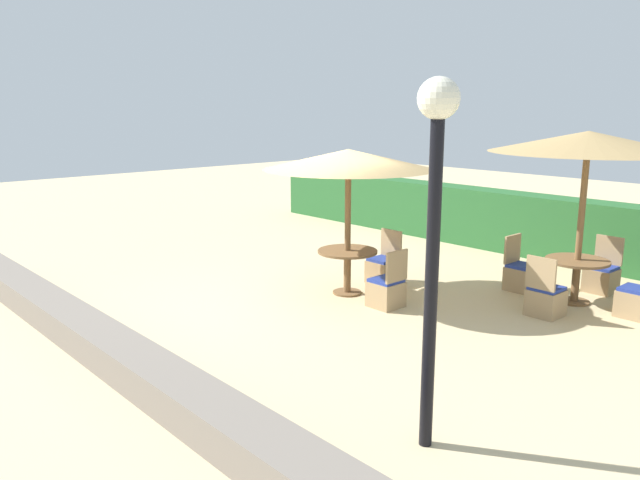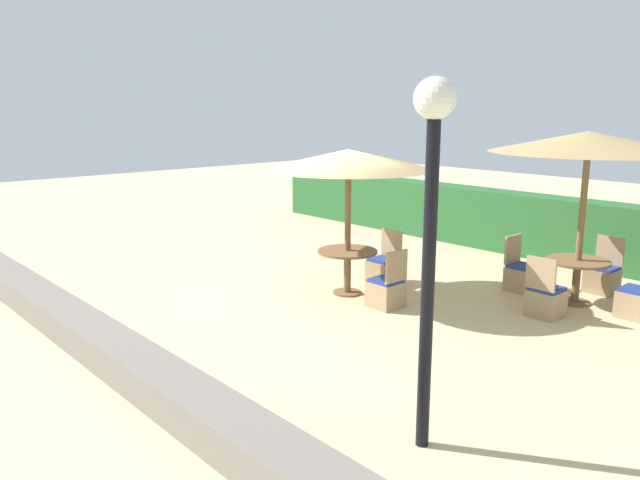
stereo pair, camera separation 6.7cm
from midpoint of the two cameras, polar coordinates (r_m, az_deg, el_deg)
The scene contains 14 objects.
ground_plane at distance 10.17m, azimuth -2.71°, elevation -5.45°, with size 40.00×40.00×0.00m, color #D1BA8C.
hedge_row at distance 14.20m, azimuth 15.24°, elevation 1.87°, with size 13.00×0.70×1.27m, color #28602D.
stone_border at distance 8.52m, azimuth -20.23°, elevation -8.38°, with size 10.00×0.56×0.39m, color slate.
lamp_post at distance 5.40m, azimuth 10.12°, elevation 4.24°, with size 0.36×0.36×3.32m.
parasol_back_right at distance 10.35m, azimuth 23.14°, elevation 8.22°, with size 2.96×2.96×2.71m.
round_table_back_right at distance 10.65m, azimuth 22.25°, elevation -2.54°, with size 0.97×0.97×0.70m.
patio_chair_back_right_north at distance 11.51m, azimuth 24.20°, elevation -3.07°, with size 0.46×0.46×0.93m.
patio_chair_back_right_east at distance 10.36m, azimuth 26.82°, elevation -4.93°, with size 0.46×0.46×0.93m.
patio_chair_back_right_west at distance 11.12m, azimuth 17.73°, elevation -3.07°, with size 0.46×0.46×0.93m.
patio_chair_back_right_south at distance 9.90m, azimuth 19.72°, elevation -5.08°, with size 0.46×0.46×0.93m.
parasol_center at distance 10.06m, azimuth 2.42°, elevation 7.34°, with size 2.78×2.78×2.40m.
round_table_center at distance 10.34m, azimuth 2.34°, elevation -1.87°, with size 0.99×0.99×0.74m.
patio_chair_center_east at distance 9.77m, azimuth 5.92°, elevation -4.63°, with size 0.46×0.46×0.93m.
patio_chair_center_north at distance 11.08m, azimuth 5.66°, elevation -2.59°, with size 0.46×0.46×0.93m.
Camera 1 is at (7.47, -6.16, 3.08)m, focal length 35.00 mm.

